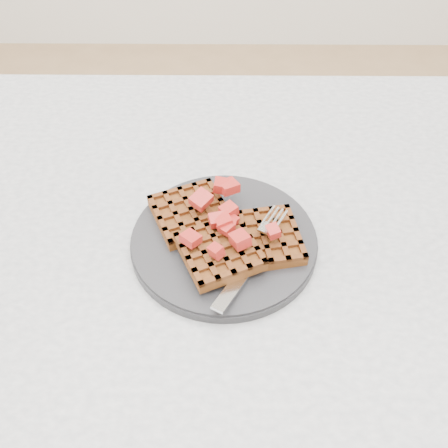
# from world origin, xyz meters

# --- Properties ---
(ground) EXTENTS (4.00, 4.00, 0.00)m
(ground) POSITION_xyz_m (0.00, 0.00, 0.00)
(ground) COLOR tan
(ground) RESTS_ON ground
(table) EXTENTS (1.20, 0.80, 0.75)m
(table) POSITION_xyz_m (0.00, 0.00, 0.64)
(table) COLOR silver
(table) RESTS_ON ground
(plate) EXTENTS (0.25, 0.25, 0.02)m
(plate) POSITION_xyz_m (-0.16, -0.03, 0.76)
(plate) COLOR #242426
(plate) RESTS_ON table
(waffles) EXTENTS (0.21, 0.20, 0.03)m
(waffles) POSITION_xyz_m (-0.16, -0.04, 0.78)
(waffles) COLOR brown
(waffles) RESTS_ON plate
(strawberry_pile) EXTENTS (0.15, 0.15, 0.02)m
(strawberry_pile) POSITION_xyz_m (-0.16, -0.03, 0.80)
(strawberry_pile) COLOR #970704
(strawberry_pile) RESTS_ON waffles
(fork) EXTENTS (0.11, 0.17, 0.02)m
(fork) POSITION_xyz_m (-0.12, -0.07, 0.77)
(fork) COLOR silver
(fork) RESTS_ON plate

